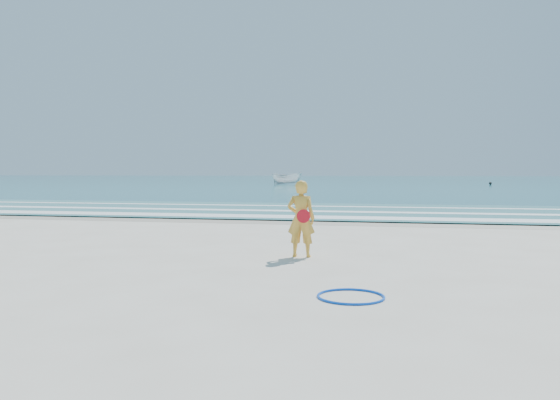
# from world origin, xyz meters

# --- Properties ---
(ground) EXTENTS (400.00, 400.00, 0.00)m
(ground) POSITION_xyz_m (0.00, 0.00, 0.00)
(ground) COLOR silver
(ground) RESTS_ON ground
(wet_sand) EXTENTS (400.00, 2.40, 0.00)m
(wet_sand) POSITION_xyz_m (0.00, 9.00, 0.00)
(wet_sand) COLOR #B2A893
(wet_sand) RESTS_ON ground
(ocean) EXTENTS (400.00, 190.00, 0.04)m
(ocean) POSITION_xyz_m (0.00, 105.00, 0.02)
(ocean) COLOR #19727F
(ocean) RESTS_ON ground
(shallow) EXTENTS (400.00, 10.00, 0.01)m
(shallow) POSITION_xyz_m (0.00, 14.00, 0.04)
(shallow) COLOR #59B7AD
(shallow) RESTS_ON ocean
(foam_near) EXTENTS (400.00, 1.40, 0.01)m
(foam_near) POSITION_xyz_m (0.00, 10.30, 0.05)
(foam_near) COLOR white
(foam_near) RESTS_ON shallow
(foam_mid) EXTENTS (400.00, 0.90, 0.01)m
(foam_mid) POSITION_xyz_m (0.00, 13.20, 0.05)
(foam_mid) COLOR white
(foam_mid) RESTS_ON shallow
(foam_far) EXTENTS (400.00, 0.60, 0.01)m
(foam_far) POSITION_xyz_m (0.00, 16.50, 0.05)
(foam_far) COLOR white
(foam_far) RESTS_ON shallow
(hoop) EXTENTS (0.96, 0.96, 0.03)m
(hoop) POSITION_xyz_m (2.35, -2.01, 0.02)
(hoop) COLOR blue
(hoop) RESTS_ON ground
(boat) EXTENTS (4.32, 2.14, 1.60)m
(boat) POSITION_xyz_m (-10.86, 60.59, 0.84)
(boat) COLOR white
(boat) RESTS_ON ocean
(buoy) EXTENTS (0.36, 0.36, 0.36)m
(buoy) POSITION_xyz_m (14.86, 63.79, 0.22)
(buoy) COLOR black
(buoy) RESTS_ON ocean
(woman) EXTENTS (0.57, 0.41, 1.54)m
(woman) POSITION_xyz_m (1.09, 1.35, 0.77)
(woman) COLOR gold
(woman) RESTS_ON ground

